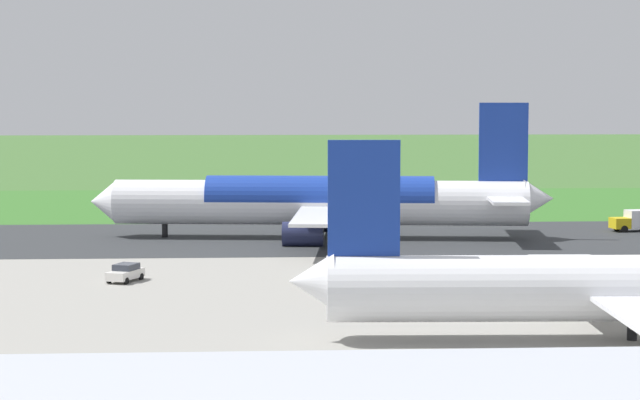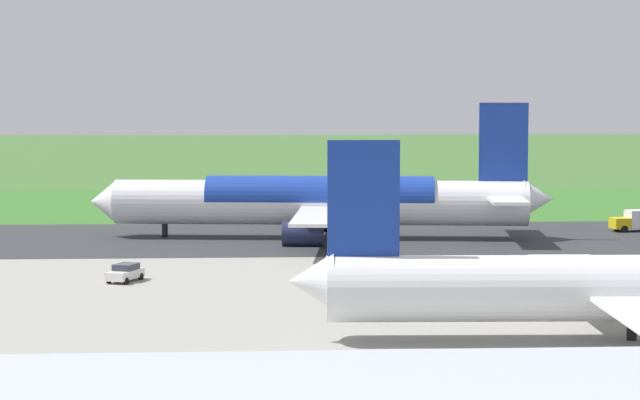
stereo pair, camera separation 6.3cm
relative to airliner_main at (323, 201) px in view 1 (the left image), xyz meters
The scene contains 11 objects.
ground_plane 6.23m from the airliner_main, behind, with size 800.00×800.00×0.00m, color #3D662D.
runway_asphalt 6.21m from the airliner_main, behind, with size 600.00×33.66×0.06m, color #2D3033.
apron_concrete 56.37m from the airliner_main, 94.55° to the left, with size 440.00×110.00×0.05m, color gray.
grass_verge_foreground 35.91m from the airliner_main, 97.19° to the right, with size 600.00×80.00×0.04m, color #346B27.
airliner_main is the anchor object (origin of this frame).
airliner_parked_mid 62.67m from the airliner_main, 105.65° to the left, with size 46.35×37.87×13.54m.
service_truck_baggage 39.21m from the airliner_main, behind, with size 6.06×3.04×2.65m.
service_car_followme 37.83m from the airliner_main, 58.69° to the left, with size 3.24×4.57×1.62m.
service_truck_fuel 29.84m from the airliner_main, 90.10° to the left, with size 2.45×5.86×2.65m.
no_stopping_sign 41.49m from the airliner_main, 107.15° to the right, with size 0.60×0.10×2.95m.
traffic_cone_orange 34.60m from the airliner_main, 103.13° to the right, with size 0.40×0.40×0.55m, color orange.
Camera 1 is at (12.84, 138.57, 16.26)m, focal length 67.32 mm.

